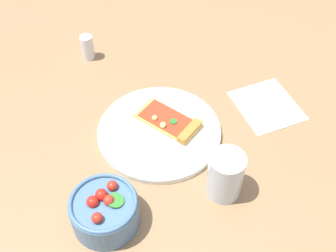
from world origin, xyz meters
TOP-DOWN VIEW (x-y plane):
  - ground_plane at (0.00, 0.00)m, footprint 2.40×2.40m
  - plate at (-0.01, -0.02)m, footprint 0.28×0.28m
  - pizza_slice_main at (0.02, -0.02)m, footprint 0.10×0.16m
  - salad_bowl at (-0.23, -0.12)m, footprint 0.13×0.13m
  - soda_glass at (-0.01, -0.22)m, footprint 0.07×0.07m
  - paper_napkin at (0.24, -0.12)m, footprint 0.18×0.19m
  - pepper_shaker at (0.02, 0.31)m, footprint 0.03×0.03m

SIDE VIEW (x-z plane):
  - ground_plane at x=0.00m, z-range 0.00..0.00m
  - paper_napkin at x=0.24m, z-range 0.00..0.00m
  - plate at x=-0.01m, z-range 0.00..0.01m
  - pizza_slice_main at x=0.02m, z-range 0.01..0.03m
  - salad_bowl at x=-0.23m, z-range 0.00..0.08m
  - pepper_shaker at x=0.02m, z-range 0.00..0.08m
  - soda_glass at x=-0.01m, z-range 0.00..0.11m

